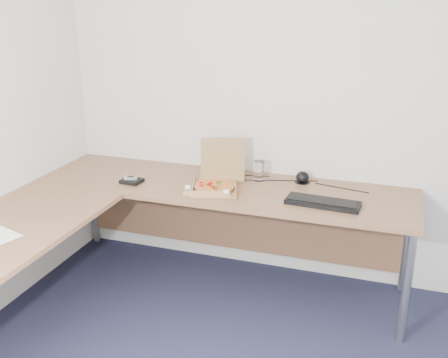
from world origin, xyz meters
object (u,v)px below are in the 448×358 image
(desk, at_px, (150,207))
(wallet, at_px, (132,181))
(pizza_box, at_px, (215,184))
(drinking_glass, at_px, (259,171))
(keyboard, at_px, (323,203))

(desk, distance_m, wallet, 0.39)
(desk, xyz_separation_m, pizza_box, (0.30, 0.35, 0.07))
(desk, relative_size, drinking_glass, 18.73)
(keyboard, distance_m, wallet, 1.28)
(drinking_glass, bearing_deg, keyboard, -32.75)
(pizza_box, distance_m, wallet, 0.58)
(desk, xyz_separation_m, wallet, (-0.27, 0.28, 0.04))
(keyboard, bearing_deg, desk, -159.53)
(drinking_glass, height_order, wallet, drinking_glass)
(pizza_box, relative_size, wallet, 2.55)
(wallet, bearing_deg, drinking_glass, 26.52)
(desk, height_order, keyboard, keyboard)
(desk, height_order, drinking_glass, drinking_glass)
(drinking_glass, bearing_deg, pizza_box, -131.65)
(keyboard, bearing_deg, drinking_glass, 151.43)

